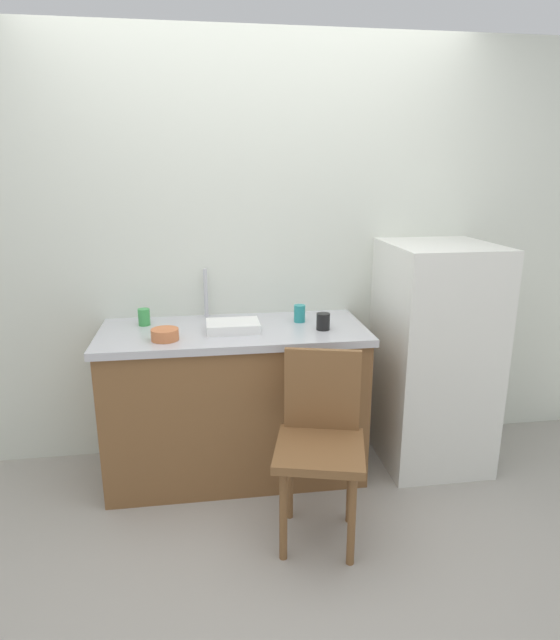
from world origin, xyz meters
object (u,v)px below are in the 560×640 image
at_px(refrigerator, 433,355).
at_px(chair, 320,438).
at_px(terracotta_bowl, 165,334).
at_px(cup_teal, 300,314).
at_px(dish_tray, 233,326).
at_px(cup_black, 323,322).
at_px(cup_green, 144,317).

height_order(refrigerator, chair, refrigerator).
distance_m(refrigerator, terracotta_bowl, 1.54).
bearing_deg(cup_teal, dish_tray, -163.04).
bearing_deg(cup_black, cup_teal, 120.25).
height_order(refrigerator, terracotta_bowl, refrigerator).
xyz_separation_m(terracotta_bowl, cup_black, (0.83, 0.06, 0.02)).
distance_m(chair, cup_black, 0.67).
distance_m(refrigerator, cup_black, 0.73).
relative_size(cup_black, cup_teal, 0.92).
relative_size(terracotta_bowl, cup_black, 1.56).
distance_m(refrigerator, cup_teal, 0.83).
bearing_deg(cup_teal, chair, -92.04).
bearing_deg(dish_tray, refrigerator, 1.45).
bearing_deg(refrigerator, cup_green, 174.88).
bearing_deg(cup_black, cup_green, 166.70).
relative_size(refrigerator, chair, 1.46).
relative_size(cup_black, cup_green, 0.96).
height_order(dish_tray, cup_black, cup_black).
xyz_separation_m(refrigerator, cup_teal, (-0.78, 0.09, 0.26)).
xyz_separation_m(cup_green, cup_teal, (0.86, -0.06, 0.00)).
distance_m(dish_tray, terracotta_bowl, 0.37).
xyz_separation_m(chair, terracotta_bowl, (-0.71, 0.46, 0.39)).
relative_size(terracotta_bowl, cup_green, 1.50).
distance_m(dish_tray, cup_green, 0.51).
bearing_deg(refrigerator, cup_teal, 173.57).
xyz_separation_m(dish_tray, terracotta_bowl, (-0.35, -0.11, 0.00)).
height_order(dish_tray, cup_green, cup_green).
xyz_separation_m(refrigerator, terracotta_bowl, (-1.51, -0.14, 0.24)).
relative_size(dish_tray, cup_green, 3.00).
xyz_separation_m(refrigerator, cup_black, (-0.68, -0.08, 0.26)).
distance_m(refrigerator, cup_green, 1.67).
bearing_deg(chair, terracotta_bowl, 161.98).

